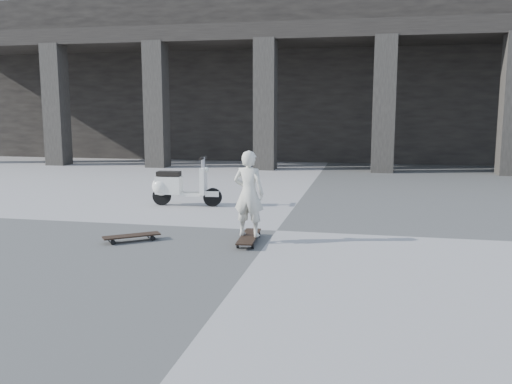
% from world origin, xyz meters
% --- Properties ---
extents(ground, '(90.00, 90.00, 0.00)m').
position_xyz_m(ground, '(0.00, 0.00, 0.00)').
color(ground, '#4B4B48').
rests_on(ground, ground).
extents(colonnade, '(28.00, 8.82, 6.00)m').
position_xyz_m(colonnade, '(-0.00, 13.77, 3.03)').
color(colonnade, black).
rests_on(colonnade, ground).
extents(longboard, '(0.29, 0.99, 0.10)m').
position_xyz_m(longboard, '(-0.26, -0.82, 0.08)').
color(longboard, black).
rests_on(longboard, ground).
extents(skateboard_spare, '(0.76, 0.64, 0.10)m').
position_xyz_m(skateboard_spare, '(-1.91, -1.11, 0.07)').
color(skateboard_spare, black).
rests_on(skateboard_spare, ground).
extents(child, '(0.48, 0.35, 1.21)m').
position_xyz_m(child, '(-0.26, -0.82, 0.70)').
color(child, beige).
rests_on(child, longboard).
extents(scooter, '(1.39, 0.47, 0.97)m').
position_xyz_m(scooter, '(-2.32, 1.80, 0.38)').
color(scooter, black).
rests_on(scooter, ground).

